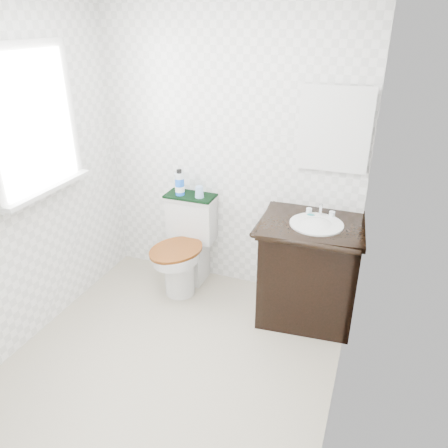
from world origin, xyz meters
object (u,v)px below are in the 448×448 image
Objects in this scene: vanity at (309,268)px; mouthwash_bottle at (180,183)px; toilet at (186,249)px; trash_bin at (270,284)px; cup at (199,192)px.

vanity is 1.27m from mouthwash_bottle.
trash_bin is at bearing 1.89° from toilet.
cup is at bearing 173.40° from trash_bin.
toilet is at bearing -49.65° from mouthwash_bottle.
mouthwash_bottle is 0.18m from cup.
mouthwash_bottle is (-0.84, 0.07, 0.77)m from trash_bin.
trash_bin is at bearing -4.87° from mouthwash_bottle.
toilet is 1.08m from vanity.
toilet is at bearing -132.71° from cup.
trash_bin is at bearing -6.60° from cup.
vanity is 3.08× the size of trash_bin.
toilet is 0.58m from mouthwash_bottle.
toilet is 3.58× the size of mouthwash_bottle.
vanity is 0.43m from trash_bin.
mouthwash_bottle reaches higher than toilet.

